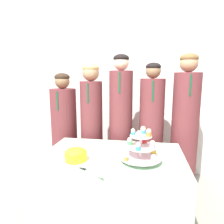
{
  "coord_description": "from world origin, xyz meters",
  "views": [
    {
      "loc": [
        0.27,
        -1.25,
        1.4
      ],
      "look_at": [
        -0.01,
        0.43,
        1.09
      ],
      "focal_mm": 32.0,
      "sensor_mm": 36.0,
      "label": 1
    }
  ],
  "objects_px": {
    "student_1": "(92,130)",
    "student_2": "(121,129)",
    "round_cake": "(76,155)",
    "student_4": "(184,132)",
    "cupcake_stand": "(141,146)",
    "cake_knife": "(87,171)",
    "student_0": "(65,135)",
    "student_3": "(151,135)"
  },
  "relations": [
    {
      "from": "cake_knife",
      "to": "student_0",
      "type": "height_order",
      "value": "student_0"
    },
    {
      "from": "student_0",
      "to": "student_4",
      "type": "xyz_separation_m",
      "value": [
        1.43,
        0.0,
        0.11
      ]
    },
    {
      "from": "cake_knife",
      "to": "round_cake",
      "type": "bearing_deg",
      "value": 163.65
    },
    {
      "from": "student_2",
      "to": "student_3",
      "type": "height_order",
      "value": "student_2"
    },
    {
      "from": "cupcake_stand",
      "to": "cake_knife",
      "type": "bearing_deg",
      "value": -150.18
    },
    {
      "from": "student_2",
      "to": "student_1",
      "type": "bearing_deg",
      "value": -180.0
    },
    {
      "from": "student_1",
      "to": "student_2",
      "type": "bearing_deg",
      "value": 0.0
    },
    {
      "from": "cupcake_stand",
      "to": "student_0",
      "type": "distance_m",
      "value": 1.22
    },
    {
      "from": "student_3",
      "to": "student_0",
      "type": "bearing_deg",
      "value": 180.0
    },
    {
      "from": "student_1",
      "to": "student_2",
      "type": "relative_size",
      "value": 0.94
    },
    {
      "from": "student_1",
      "to": "student_0",
      "type": "bearing_deg",
      "value": 180.0
    },
    {
      "from": "cake_knife",
      "to": "student_0",
      "type": "distance_m",
      "value": 1.12
    },
    {
      "from": "student_0",
      "to": "student_2",
      "type": "distance_m",
      "value": 0.71
    },
    {
      "from": "cake_knife",
      "to": "student_3",
      "type": "relative_size",
      "value": 0.13
    },
    {
      "from": "cake_knife",
      "to": "student_0",
      "type": "xyz_separation_m",
      "value": [
        -0.57,
        0.96,
        -0.05
      ]
    },
    {
      "from": "cake_knife",
      "to": "student_1",
      "type": "height_order",
      "value": "student_1"
    },
    {
      "from": "cake_knife",
      "to": "student_2",
      "type": "distance_m",
      "value": 0.97
    },
    {
      "from": "student_0",
      "to": "student_4",
      "type": "bearing_deg",
      "value": 0.0
    },
    {
      "from": "cake_knife",
      "to": "student_1",
      "type": "bearing_deg",
      "value": 133.82
    },
    {
      "from": "student_0",
      "to": "student_2",
      "type": "bearing_deg",
      "value": 0.0
    },
    {
      "from": "cake_knife",
      "to": "student_2",
      "type": "relative_size",
      "value": 0.12
    },
    {
      "from": "student_0",
      "to": "student_3",
      "type": "bearing_deg",
      "value": -0.0
    },
    {
      "from": "student_1",
      "to": "student_4",
      "type": "bearing_deg",
      "value": 0.0
    },
    {
      "from": "student_3",
      "to": "student_4",
      "type": "bearing_deg",
      "value": 0.0
    },
    {
      "from": "student_1",
      "to": "student_3",
      "type": "distance_m",
      "value": 0.71
    },
    {
      "from": "cake_knife",
      "to": "cupcake_stand",
      "type": "relative_size",
      "value": 0.61
    },
    {
      "from": "student_2",
      "to": "cupcake_stand",
      "type": "bearing_deg",
      "value": -71.04
    },
    {
      "from": "cupcake_stand",
      "to": "student_3",
      "type": "distance_m",
      "value": 0.76
    },
    {
      "from": "student_0",
      "to": "student_4",
      "type": "distance_m",
      "value": 1.43
    },
    {
      "from": "round_cake",
      "to": "student_0",
      "type": "xyz_separation_m",
      "value": [
        -0.44,
        0.82,
        -0.1
      ]
    },
    {
      "from": "student_2",
      "to": "student_4",
      "type": "bearing_deg",
      "value": 0.0
    },
    {
      "from": "student_2",
      "to": "student_3",
      "type": "bearing_deg",
      "value": -0.0
    },
    {
      "from": "cupcake_stand",
      "to": "student_1",
      "type": "relative_size",
      "value": 0.22
    },
    {
      "from": "cupcake_stand",
      "to": "student_3",
      "type": "bearing_deg",
      "value": 82.4
    },
    {
      "from": "round_cake",
      "to": "cupcake_stand",
      "type": "height_order",
      "value": "cupcake_stand"
    },
    {
      "from": "round_cake",
      "to": "student_4",
      "type": "relative_size",
      "value": 0.13
    },
    {
      "from": "student_2",
      "to": "student_4",
      "type": "height_order",
      "value": "student_2"
    },
    {
      "from": "cupcake_stand",
      "to": "student_1",
      "type": "distance_m",
      "value": 0.96
    },
    {
      "from": "student_4",
      "to": "cupcake_stand",
      "type": "bearing_deg",
      "value": -122.21
    },
    {
      "from": "student_1",
      "to": "student_2",
      "type": "xyz_separation_m",
      "value": [
        0.35,
        0.0,
        0.03
      ]
    },
    {
      "from": "cake_knife",
      "to": "student_1",
      "type": "xyz_separation_m",
      "value": [
        -0.22,
        0.96,
        0.04
      ]
    },
    {
      "from": "cupcake_stand",
      "to": "student_4",
      "type": "distance_m",
      "value": 0.88
    }
  ]
}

